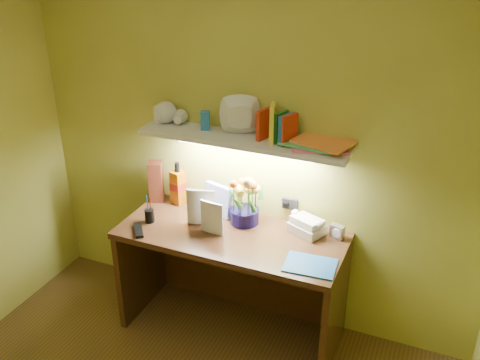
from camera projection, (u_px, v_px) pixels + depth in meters
name	position (u px, v px, depth m)	size (l,w,h in m)	color
desk	(232.00, 283.00, 3.44)	(1.40, 0.60, 0.75)	#36240E
flower_bouquet	(245.00, 200.00, 3.33)	(0.20, 0.20, 0.32)	#0D0936
telephone	(307.00, 224.00, 3.26)	(0.20, 0.15, 0.12)	white
desk_clock	(337.00, 232.00, 3.22)	(0.08, 0.04, 0.08)	#BDBCC1
whisky_bottle	(178.00, 183.00, 3.57)	(0.08, 0.08, 0.30)	#AF5405
whisky_box	(156.00, 181.00, 3.61)	(0.09, 0.09, 0.28)	#592312
pen_cup	(149.00, 211.00, 3.38)	(0.06, 0.06, 0.15)	black
art_card	(218.00, 200.00, 3.45)	(0.21, 0.04, 0.21)	white
tv_remote	(138.00, 230.00, 3.30)	(0.05, 0.17, 0.02)	black
blue_folder	(310.00, 265.00, 2.97)	(0.28, 0.21, 0.01)	blue
desk_book_a	(187.00, 206.00, 3.34)	(0.18, 0.02, 0.24)	beige
desk_book_b	(201.00, 215.00, 3.27)	(0.16, 0.02, 0.21)	white
wall_shelf	(244.00, 134.00, 3.18)	(1.32, 0.35, 0.25)	white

